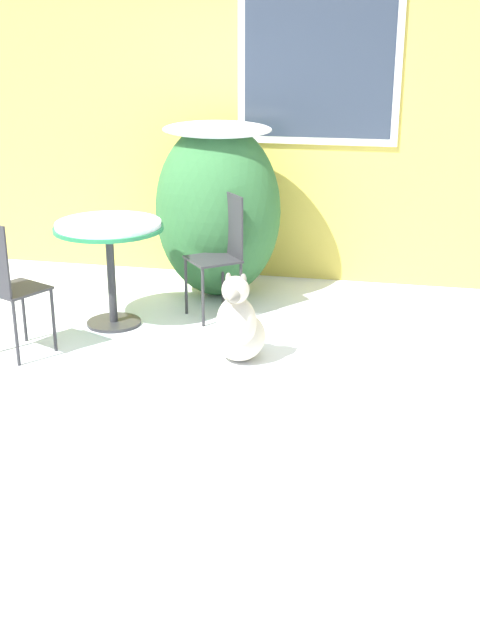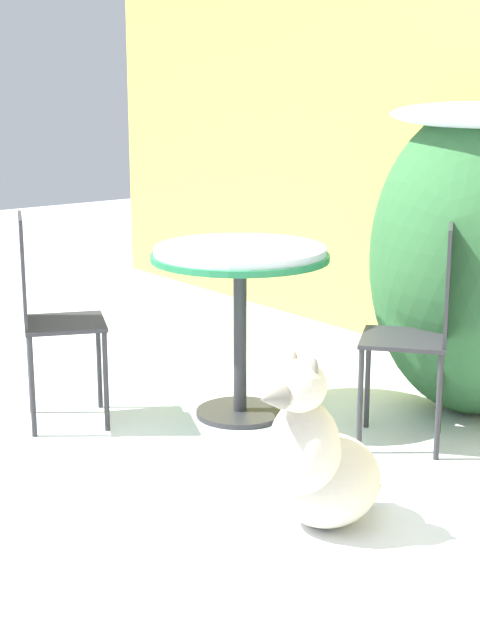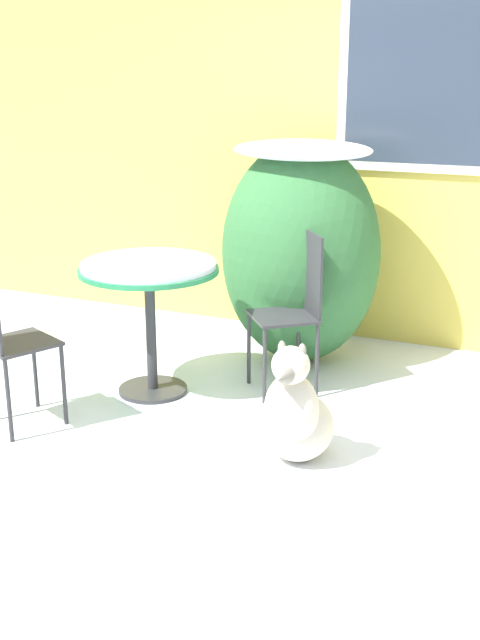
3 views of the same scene
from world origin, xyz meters
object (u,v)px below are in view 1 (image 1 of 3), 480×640
Objects in this scene: patio_chair_near_table at (221,251)px; dog at (239,328)px; patio_chair_far_side at (7,283)px; patio_table at (109,238)px.

patio_chair_near_table is 1.47× the size of dog.
patio_chair_far_side is 1.47× the size of dog.
dog is (0.33, -0.89, -0.29)m from patio_chair_near_table.
patio_chair_near_table and patio_chair_far_side have the same top height.
patio_chair_far_side reaches higher than patio_table.
patio_chair_near_table reaches higher than patio_table.
patio_chair_far_side is (-1.23, -1.13, 0.00)m from patio_chair_near_table.
patio_table is 0.87m from patio_chair_near_table.
patio_table is 0.84× the size of patio_chair_near_table.
dog is (1.56, 0.24, -0.29)m from patio_chair_far_side.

